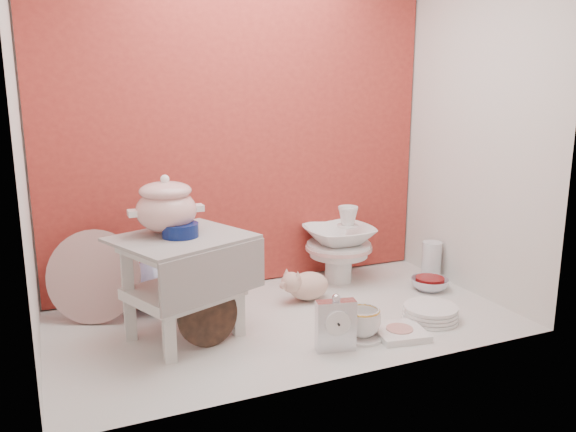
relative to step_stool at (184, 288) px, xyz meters
name	(u,v)px	position (x,y,z in m)	size (l,w,h in m)	color
ground	(285,320)	(0.40, 0.00, -0.19)	(1.80, 1.80, 0.00)	silver
niche_shell	(267,81)	(0.40, 0.18, 0.74)	(1.86, 1.03, 1.53)	#B1382C
step_stool	(184,288)	(0.00, 0.00, 0.00)	(0.44, 0.38, 0.39)	silver
soup_tureen	(166,204)	(-0.04, 0.06, 0.30)	(0.26, 0.26, 0.22)	white
cobalt_bowl	(180,230)	(0.00, 0.00, 0.22)	(0.13, 0.13, 0.05)	#0B1954
floral_platter	(94,276)	(-0.29, 0.30, -0.01)	(0.37, 0.13, 0.36)	silver
blue_white_vase	(154,276)	(-0.05, 0.36, -0.06)	(0.25, 0.25, 0.27)	white
lacquer_tray	(208,315)	(0.06, -0.10, -0.08)	(0.23, 0.06, 0.23)	black
mantel_clock	(336,323)	(0.46, -0.32, -0.09)	(0.14, 0.05, 0.20)	silver
plush_pig	(308,285)	(0.58, 0.15, -0.13)	(0.23, 0.16, 0.14)	#D4AA95
teacup_saucer	(362,337)	(0.60, -0.27, -0.19)	(0.16, 0.16, 0.01)	white
gold_rim_teacup	(363,322)	(0.60, -0.27, -0.13)	(0.13, 0.13, 0.10)	white
lattice_dish	(399,332)	(0.74, -0.31, -0.18)	(0.18, 0.18, 0.03)	white
dinner_plate_stack	(430,313)	(0.93, -0.23, -0.16)	(0.22, 0.22, 0.06)	white
crystal_bowl	(430,284)	(1.14, 0.05, -0.17)	(0.17, 0.17, 0.05)	silver
clear_glass_vase	(431,261)	(1.24, 0.18, -0.10)	(0.09, 0.09, 0.18)	silver
porcelain_tower	(339,244)	(0.82, 0.33, -0.01)	(0.32, 0.32, 0.36)	white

